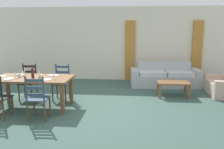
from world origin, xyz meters
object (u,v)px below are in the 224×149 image
object	(u,v)px
dining_chair_far_right	(61,82)
wine_glass_far_left	(23,72)
dining_chair_far_left	(28,81)
coffee_cup_primary	(41,76)
dining_chair_near_right	(37,98)
coffee_cup_secondary	(19,75)
couch	(165,77)
wine_glass_near_left	(16,74)
coffee_table	(173,84)
dining_table	(32,81)
wine_glass_near_right	(53,75)
wine_bottle	(33,73)

from	to	relation	value
dining_chair_far_right	wine_glass_far_left	size ratio (longest dim) A/B	5.96
dining_chair_far_left	coffee_cup_primary	distance (m)	1.11
dining_chair_near_right	dining_chair_far_left	world-z (taller)	same
coffee_cup_secondary	couch	xyz separation A→B (m)	(3.82, 2.52, -0.50)
wine_glass_near_left	coffee_table	distance (m)	4.19
dining_table	wine_glass_near_right	size ratio (longest dim) A/B	11.80
wine_glass_far_left	couch	xyz separation A→B (m)	(3.80, 2.36, -0.57)
dining_chair_far_right	couch	distance (m)	3.51
coffee_cup_secondary	wine_glass_near_right	bearing A→B (deg)	-9.11
dining_chair_near_right	coffee_cup_secondary	world-z (taller)	dining_chair_near_right
coffee_cup_primary	coffee_table	bearing A→B (deg)	22.43
wine_glass_near_left	coffee_cup_secondary	distance (m)	0.15
dining_table	wine_glass_far_left	world-z (taller)	wine_glass_far_left
wine_bottle	couch	bearing A→B (deg)	36.17
dining_chair_far_left	coffee_cup_secondary	size ratio (longest dim) A/B	10.67
dining_chair_near_right	wine_glass_far_left	distance (m)	1.23
wine_bottle	couch	xyz separation A→B (m)	(3.47, 2.53, -0.58)
wine_glass_far_left	couch	world-z (taller)	wine_glass_far_left
dining_table	wine_bottle	world-z (taller)	wine_bottle
couch	dining_chair_far_left	bearing A→B (deg)	-155.62
dining_chair_near_right	coffee_table	world-z (taller)	dining_chair_near_right
coffee_cup_primary	coffee_cup_secondary	distance (m)	0.58
dining_chair_near_right	coffee_cup_secondary	xyz separation A→B (m)	(-0.75, 0.75, 0.32)
wine_glass_near_right	coffee_table	bearing A→B (deg)	25.86
coffee_cup_primary	wine_bottle	bearing A→B (deg)	167.63
wine_glass_near_right	dining_chair_far_left	bearing A→B (deg)	139.93
wine_glass_far_left	coffee_cup_primary	bearing A→B (deg)	-21.72
wine_glass_near_left	coffee_cup_secondary	xyz separation A→B (m)	(0.01, 0.13, -0.07)
wine_glass_near_left	coffee_cup_primary	xyz separation A→B (m)	(0.59, 0.07, -0.07)
dining_chair_near_right	coffee_cup_primary	xyz separation A→B (m)	(-0.18, 0.68, 0.32)
wine_glass_near_right	dining_table	bearing A→B (deg)	165.83
coffee_table	dining_chair_far_right	bearing A→B (deg)	-169.66
dining_chair_far_left	coffee_cup_secondary	bearing A→B (deg)	-79.74
wine_bottle	dining_chair_near_right	bearing A→B (deg)	-61.08
wine_glass_far_left	coffee_cup_secondary	world-z (taller)	wine_glass_far_left
dining_table	wine_glass_far_left	bearing A→B (deg)	153.05
coffee_cup_primary	coffee_cup_secondary	bearing A→B (deg)	173.38
dining_chair_far_right	coffee_table	world-z (taller)	dining_chair_far_right
wine_glass_near_right	coffee_cup_secondary	xyz separation A→B (m)	(-0.91, 0.15, -0.07)
coffee_cup_primary	dining_chair_near_right	bearing A→B (deg)	-75.26
coffee_cup_secondary	wine_glass_far_left	bearing A→B (deg)	83.31
wine_bottle	coffee_table	size ratio (longest dim) A/B	0.35
dining_table	wine_glass_near_right	bearing A→B (deg)	-14.17
dining_table	coffee_cup_primary	world-z (taller)	coffee_cup_primary
dining_table	wine_glass_near_left	xyz separation A→B (m)	(-0.33, -0.14, 0.20)
dining_table	wine_bottle	distance (m)	0.21
dining_chair_far_left	coffee_table	xyz separation A→B (m)	(4.02, 0.57, -0.12)
wine_bottle	couch	world-z (taller)	wine_bottle
wine_glass_near_left	coffee_cup_primary	size ratio (longest dim) A/B	1.79
dining_chair_far_left	coffee_cup_secondary	world-z (taller)	dining_chair_far_left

